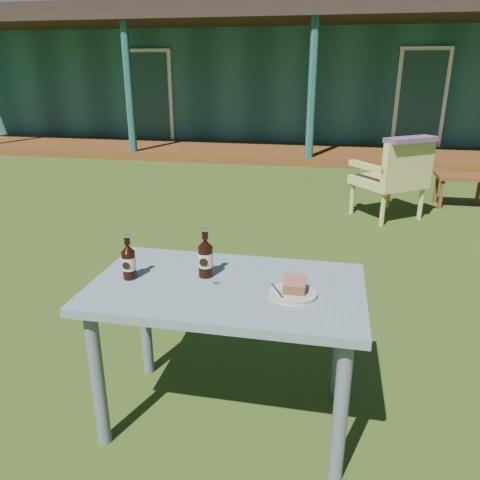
% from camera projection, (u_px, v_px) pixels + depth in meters
% --- Properties ---
extents(ground, '(80.00, 80.00, 0.00)m').
position_uv_depth(ground, '(271.00, 281.00, 3.78)').
color(ground, '#334916').
extents(pavilion, '(15.80, 8.30, 3.45)m').
position_uv_depth(pavilion, '(322.00, 69.00, 11.87)').
color(pavilion, '#1D4B47').
rests_on(pavilion, ground).
extents(cafe_table, '(1.20, 0.70, 0.72)m').
position_uv_depth(cafe_table, '(227.00, 305.00, 2.10)').
color(cafe_table, slate).
rests_on(cafe_table, ground).
extents(plate, '(0.20, 0.20, 0.01)m').
position_uv_depth(plate, '(293.00, 293.00, 1.96)').
color(plate, silver).
rests_on(plate, cafe_table).
extents(cake_slice, '(0.09, 0.09, 0.06)m').
position_uv_depth(cake_slice, '(295.00, 284.00, 1.96)').
color(cake_slice, brown).
rests_on(cake_slice, plate).
extents(fork, '(0.07, 0.13, 0.00)m').
position_uv_depth(fork, '(277.00, 291.00, 1.96)').
color(fork, silver).
rests_on(fork, plate).
extents(cola_bottle_near, '(0.07, 0.07, 0.23)m').
position_uv_depth(cola_bottle_near, '(206.00, 257.00, 2.11)').
color(cola_bottle_near, black).
rests_on(cola_bottle_near, cafe_table).
extents(cola_bottle_far, '(0.06, 0.06, 0.21)m').
position_uv_depth(cola_bottle_far, '(129.00, 261.00, 2.09)').
color(cola_bottle_far, black).
rests_on(cola_bottle_far, cafe_table).
extents(bottle_cap, '(0.03, 0.03, 0.01)m').
position_uv_depth(bottle_cap, '(216.00, 284.00, 2.05)').
color(bottle_cap, silver).
rests_on(bottle_cap, cafe_table).
extents(armchair_left, '(0.90, 0.89, 0.89)m').
position_uv_depth(armchair_left, '(394.00, 175.00, 5.19)').
color(armchair_left, tan).
rests_on(armchair_left, ground).
extents(floral_throw, '(0.60, 0.52, 0.05)m').
position_uv_depth(floral_throw, '(411.00, 139.00, 4.89)').
color(floral_throw, '#613D64').
rests_on(floral_throw, armchair_left).
extents(side_table, '(0.60, 0.40, 0.40)m').
position_uv_depth(side_table, '(462.00, 180.00, 5.69)').
color(side_table, brown).
rests_on(side_table, ground).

